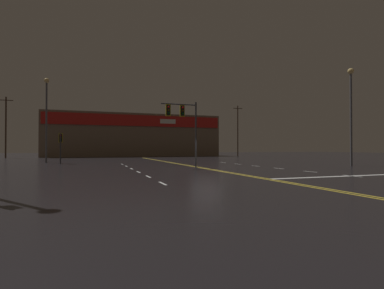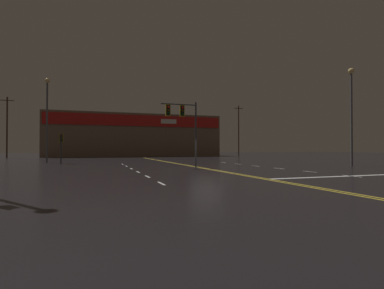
# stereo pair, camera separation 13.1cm
# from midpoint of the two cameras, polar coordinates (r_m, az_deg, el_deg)

# --- Properties ---
(ground_plane) EXTENTS (200.00, 200.00, 0.00)m
(ground_plane) POSITION_cam_midpoint_polar(r_m,az_deg,el_deg) (24.39, 2.76, -4.60)
(ground_plane) COLOR black
(road_markings) EXTENTS (17.03, 60.00, 0.01)m
(road_markings) POSITION_cam_midpoint_polar(r_m,az_deg,el_deg) (23.16, 7.29, -4.79)
(road_markings) COLOR gold
(road_markings) RESTS_ON ground
(traffic_signal_median) EXTENTS (3.15, 0.36, 5.62)m
(traffic_signal_median) POSITION_cam_midpoint_polar(r_m,az_deg,el_deg) (25.46, -1.77, 5.13)
(traffic_signal_median) COLOR #38383D
(traffic_signal_median) RESTS_ON ground
(traffic_signal_corner_northwest) EXTENTS (0.42, 0.36, 3.25)m
(traffic_signal_corner_northwest) POSITION_cam_midpoint_polar(r_m,az_deg,el_deg) (34.76, -23.57, 0.54)
(traffic_signal_corner_northwest) COLOR #38383D
(traffic_signal_corner_northwest) RESTS_ON ground
(streetlight_near_left) EXTENTS (0.56, 0.56, 9.82)m
(streetlight_near_left) POSITION_cam_midpoint_polar(r_m,az_deg,el_deg) (38.87, -25.80, 6.11)
(streetlight_near_left) COLOR #59595E
(streetlight_near_left) RESTS_ON ground
(streetlight_far_left) EXTENTS (0.56, 0.56, 9.21)m
(streetlight_far_left) POSITION_cam_midpoint_polar(r_m,az_deg,el_deg) (32.12, 28.19, 6.96)
(streetlight_far_left) COLOR #59595E
(streetlight_far_left) RESTS_ON ground
(building_backdrop) EXTENTS (34.93, 10.23, 8.64)m
(building_backdrop) POSITION_cam_midpoint_polar(r_m,az_deg,el_deg) (64.63, -10.81, 1.64)
(building_backdrop) COLOR #7A6651
(building_backdrop) RESTS_ON ground
(utility_pole_row) EXTENTS (47.32, 0.26, 11.21)m
(utility_pole_row) POSITION_cam_midpoint_polar(r_m,az_deg,el_deg) (60.59, -9.87, 3.06)
(utility_pole_row) COLOR #4C3828
(utility_pole_row) RESTS_ON ground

